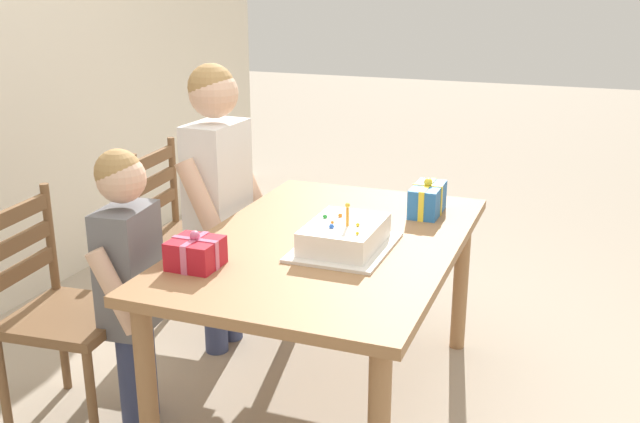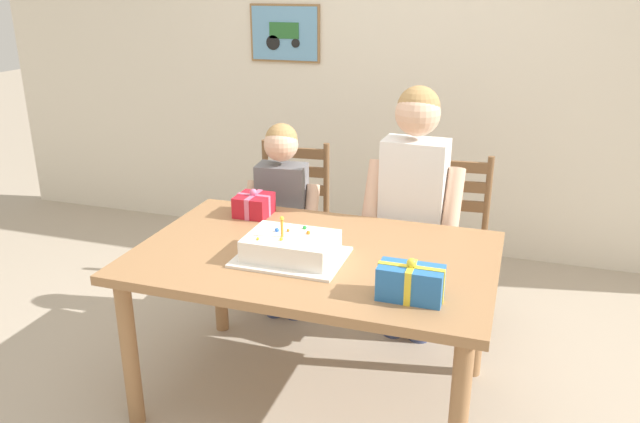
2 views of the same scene
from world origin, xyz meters
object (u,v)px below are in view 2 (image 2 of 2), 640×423
gift_box_red_large (254,205)px  child_older (413,193)px  birthday_cake (291,248)px  chair_left (290,222)px  dining_table (314,271)px  child_younger (282,204)px  gift_box_beside_cake (411,283)px  chair_right (449,241)px

gift_box_red_large → child_older: bearing=22.6°
birthday_cake → chair_left: size_ratio=0.48×
birthday_cake → child_older: size_ratio=0.33×
dining_table → birthday_cake: size_ratio=3.45×
child_younger → gift_box_beside_cake: bearing=-47.1°
birthday_cake → gift_box_red_large: (-0.36, 0.43, 0.00)m
chair_left → child_younger: size_ratio=0.82×
chair_left → child_younger: child_younger is taller
dining_table → gift_box_beside_cake: bearing=-31.4°
child_older → chair_left: bearing=159.7°
child_older → child_younger: size_ratio=1.20×
child_younger → dining_table: bearing=-58.2°
gift_box_red_large → child_younger: size_ratio=0.16×
gift_box_red_large → gift_box_beside_cake: size_ratio=0.73×
gift_box_beside_cake → chair_left: size_ratio=0.26×
gift_box_beside_cake → chair_left: 1.57m
chair_right → child_younger: child_younger is taller
gift_box_red_large → chair_left: 0.67m
dining_table → gift_box_red_large: (-0.43, 0.34, 0.14)m
chair_right → child_older: bearing=-119.4°
gift_box_red_large → birthday_cake: bearing=-50.3°
dining_table → child_older: child_older is taller
chair_right → child_older: 0.48m
child_younger → chair_right: bearing=18.3°
dining_table → chair_left: size_ratio=1.65×
chair_right → child_younger: size_ratio=0.82×
chair_left → chair_right: (0.94, 0.00, 0.00)m
dining_table → gift_box_red_large: 0.57m
birthday_cake → gift_box_beside_cake: bearing=-19.9°
dining_table → child_older: (0.30, 0.65, 0.18)m
birthday_cake → child_younger: child_younger is taller
dining_table → child_younger: (-0.40, 0.65, 0.04)m
child_older → child_younger: 0.72m
gift_box_red_large → chair_right: bearing=33.5°
dining_table → child_younger: 0.76m
dining_table → chair_left: 1.06m
dining_table → birthday_cake: birthday_cake is taller
gift_box_beside_cake → child_younger: bearing=132.9°
birthday_cake → gift_box_beside_cake: 0.57m
gift_box_beside_cake → child_younger: child_younger is taller
chair_right → birthday_cake: bearing=-117.6°
dining_table → chair_right: chair_right is taller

